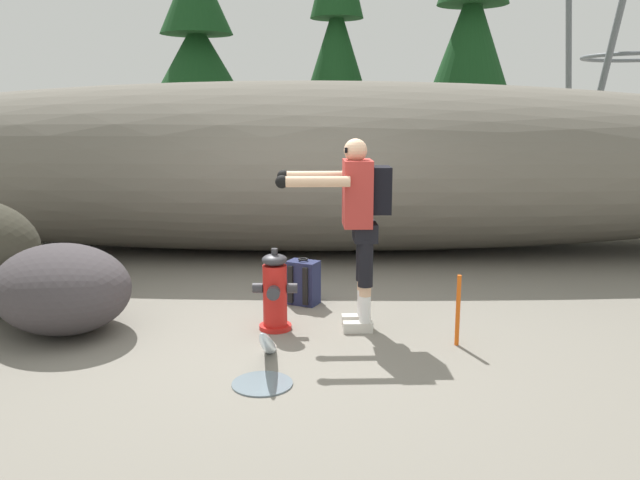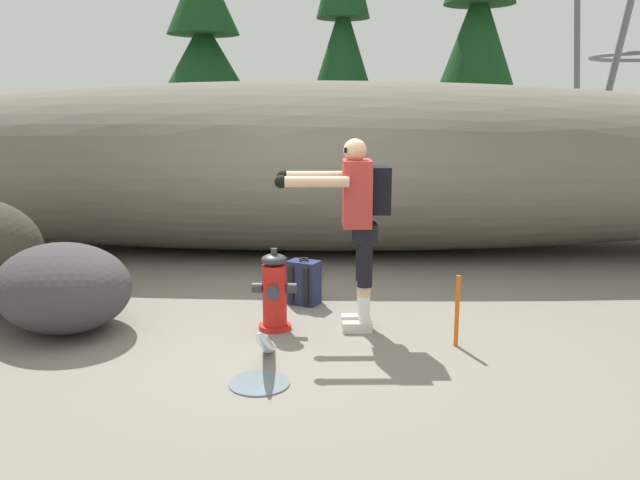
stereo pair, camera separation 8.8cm
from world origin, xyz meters
name	(u,v)px [view 2 (the right image)]	position (x,y,z in m)	size (l,w,h in m)	color
ground_plane	(296,331)	(0.00, 0.00, -0.02)	(56.00, 56.00, 0.04)	slate
dirt_embankment	(311,166)	(0.00, 3.41, 1.14)	(16.71, 3.20, 2.29)	#666056
fire_hydrant	(274,293)	(-0.18, -0.01, 0.34)	(0.39, 0.34, 0.73)	red
hydrant_water_jet	(266,352)	(-0.18, -0.76, 0.08)	(0.44, 1.27, 0.66)	silver
utility_worker	(357,211)	(0.54, 0.02, 1.07)	(0.99, 0.56, 1.68)	beige
spare_backpack	(304,283)	(0.04, 0.76, 0.22)	(0.36, 0.35, 0.47)	#23284C
boulder_mid	(63,287)	(-2.04, -0.07, 0.39)	(1.33, 1.12, 0.77)	#3E393C
pine_tree_far_left	(204,49)	(-2.72, 9.90, 3.23)	(2.56, 2.56, 5.40)	#47331E
pine_tree_left	(343,37)	(0.46, 9.39, 3.43)	(1.81, 1.81, 6.18)	#47331E
pine_tree_center	(478,27)	(3.38, 9.18, 3.62)	(2.36, 2.36, 6.84)	#47331E
survey_stake	(457,311)	(1.36, -0.39, 0.30)	(0.04, 0.04, 0.60)	#E55914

